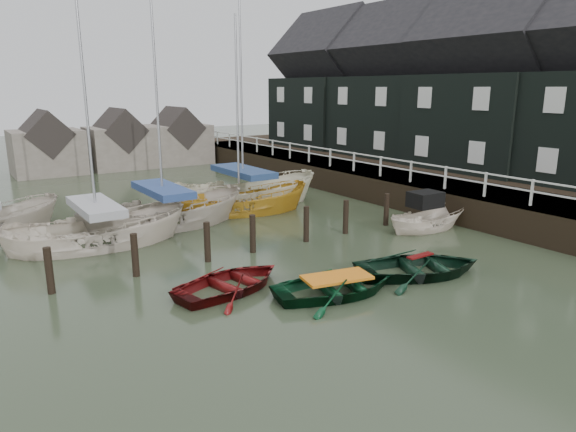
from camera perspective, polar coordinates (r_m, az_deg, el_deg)
ground at (r=17.07m, az=4.75°, el=-5.91°), size 120.00×120.00×0.00m
pier at (r=30.24m, az=6.84°, el=4.26°), size 3.04×32.00×2.70m
land_strip at (r=34.20m, az=13.83°, el=3.88°), size 14.00×38.00×1.50m
quay_houses at (r=32.82m, az=16.20°, el=13.31°), size 6.52×28.14×10.01m
mooring_pilings at (r=18.65m, az=-3.71°, el=-2.53°), size 13.72×0.22×1.80m
far_sheds at (r=40.15m, az=-18.41°, el=7.72°), size 14.00×4.08×4.39m
rowboat_red at (r=15.43m, az=-6.27°, el=-8.17°), size 4.11×3.30×0.76m
rowboat_green at (r=15.10m, az=5.40°, el=-8.67°), size 4.27×3.45×0.78m
rowboat_dkgreen at (r=17.03m, az=14.35°, el=-6.37°), size 4.93×4.28×0.85m
motorboat at (r=22.44m, az=15.18°, el=-1.16°), size 3.99×1.72×2.34m
sailboat_a at (r=20.69m, az=-20.26°, el=-2.98°), size 6.90×3.30×10.52m
sailboat_b at (r=22.69m, az=-13.57°, el=-1.02°), size 7.33×3.36×12.37m
sailboat_c at (r=24.69m, az=-5.40°, el=0.41°), size 7.03×4.54×10.24m
sailboat_d at (r=26.16m, az=-4.95°, el=1.31°), size 8.13×4.73×12.90m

